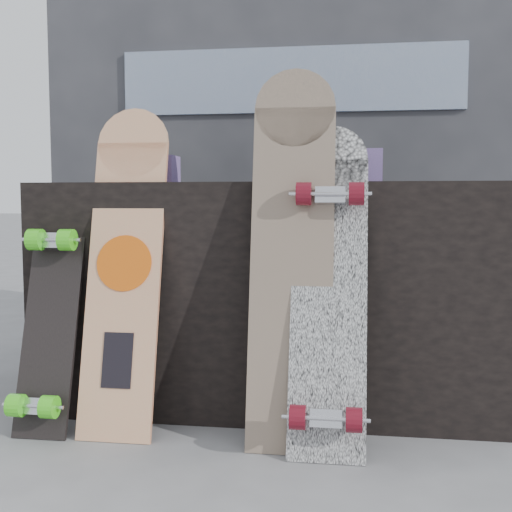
% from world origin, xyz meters
% --- Properties ---
extents(ground, '(60.00, 60.00, 0.00)m').
position_xyz_m(ground, '(0.00, 0.00, 0.00)').
color(ground, slate).
rests_on(ground, ground).
extents(vendor_table, '(1.60, 0.60, 0.80)m').
position_xyz_m(vendor_table, '(0.00, 0.50, 0.40)').
color(vendor_table, black).
rests_on(vendor_table, ground).
extents(booth, '(2.40, 0.22, 2.20)m').
position_xyz_m(booth, '(0.00, 1.35, 1.10)').
color(booth, '#313136').
rests_on(booth, ground).
extents(merch_box_purple, '(0.18, 0.12, 0.10)m').
position_xyz_m(merch_box_purple, '(-0.43, 0.45, 0.85)').
color(merch_box_purple, '#5E4083').
rests_on(merch_box_purple, vendor_table).
extents(merch_box_small, '(0.14, 0.14, 0.12)m').
position_xyz_m(merch_box_small, '(0.32, 0.53, 0.86)').
color(merch_box_small, '#5E4083').
rests_on(merch_box_small, vendor_table).
extents(merch_box_flat, '(0.22, 0.10, 0.06)m').
position_xyz_m(merch_box_flat, '(0.11, 0.56, 0.83)').
color(merch_box_flat, '#D1B78C').
rests_on(merch_box_flat, vendor_table).
extents(longboard_geisha, '(0.24, 0.28, 1.05)m').
position_xyz_m(longboard_geisha, '(-0.43, 0.17, 0.55)').
color(longboard_geisha, '#CFB78B').
rests_on(longboard_geisha, ground).
extents(longboard_celtic, '(0.25, 0.25, 1.15)m').
position_xyz_m(longboard_celtic, '(0.11, 0.13, 0.61)').
color(longboard_celtic, tan).
rests_on(longboard_celtic, ground).
extents(longboard_cascadia, '(0.23, 0.35, 0.98)m').
position_xyz_m(longboard_cascadia, '(0.23, 0.10, 0.50)').
color(longboard_cascadia, white).
rests_on(longboard_cascadia, ground).
extents(skateboard_dark, '(0.18, 0.31, 0.78)m').
position_xyz_m(skateboard_dark, '(-0.67, 0.12, 0.40)').
color(skateboard_dark, black).
rests_on(skateboard_dark, ground).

